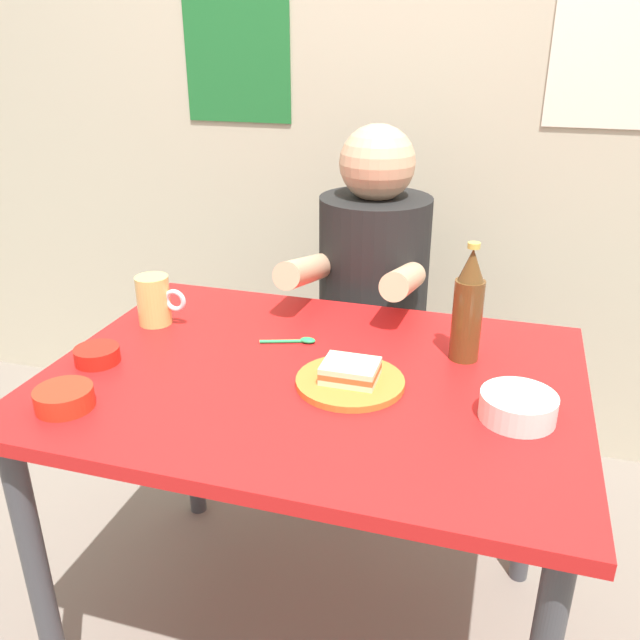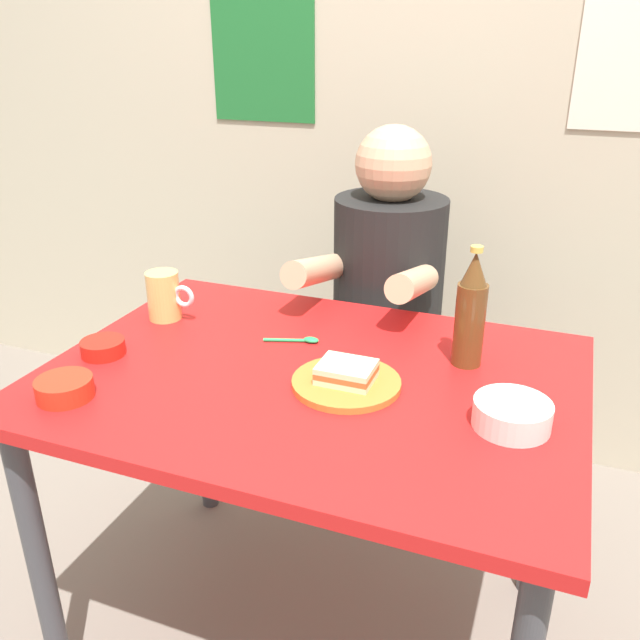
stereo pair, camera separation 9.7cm
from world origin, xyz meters
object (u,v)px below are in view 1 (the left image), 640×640
Objects in this scene: person_seated at (373,268)px; beer_mug at (155,300)px; plate_orange at (350,382)px; beer_bottle at (468,308)px; dining_table at (313,411)px; sandwich at (350,371)px; sambal_bowl_red at (97,354)px; stool at (369,391)px.

beer_mug is (-0.43, -0.48, 0.03)m from person_seated.
beer_mug reaches higher than plate_orange.
dining_table is at bearing -151.43° from beer_bottle.
beer_mug is 0.48× the size of beer_bottle.
person_seated is 0.56m from beer_bottle.
beer_mug is at bearing 162.78° from sandwich.
sandwich is 0.87× the size of beer_mug.
beer_mug reaches higher than sandwich.
sandwich is at bearing -17.37° from dining_table.
dining_table is 0.63m from person_seated.
beer_mug is at bearing 85.63° from sambal_bowl_red.
sandwich reaches higher than sambal_bowl_red.
dining_table is 0.14m from plate_orange.
stool is at bearing 98.32° from plate_orange.
sandwich is at bearing 6.12° from sambal_bowl_red.
stool is 0.77m from plate_orange.
beer_bottle is at bearing 42.03° from plate_orange.
sandwich is 0.55m from sambal_bowl_red.
sandwich is (0.00, -0.00, 0.02)m from plate_orange.
sandwich reaches higher than dining_table.
dining_table is 0.15m from sandwich.
beer_bottle reaches higher than beer_mug.
beer_bottle reaches higher than sandwich.
sambal_bowl_red is at bearing -173.88° from plate_orange.
plate_orange is 0.55m from sambal_bowl_red.
beer_bottle is (0.21, 0.19, 0.09)m from sandwich.
sandwich is (0.10, -0.66, 0.42)m from stool.
beer_bottle is at bearing 42.03° from sandwich.
plate_orange is at bearing -81.54° from person_seated.
sambal_bowl_red is at bearing -94.37° from beer_mug.
stool is 0.63× the size of person_seated.
dining_table is 10.00× the size of sandwich.
person_seated is 0.65m from plate_orange.
dining_table is 0.48m from sambal_bowl_red.
beer_mug is at bearing 162.81° from dining_table.
dining_table is at bearing 162.63° from plate_orange.
person_seated reaches higher than sambal_bowl_red.
sambal_bowl_red is (-0.45, -0.72, 0.41)m from stool.
person_seated is at bearing 98.46° from plate_orange.
person_seated is 0.65m from sandwich.
sandwich is (0.10, -0.65, 0.01)m from person_seated.
person_seated is at bearing 90.91° from dining_table.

